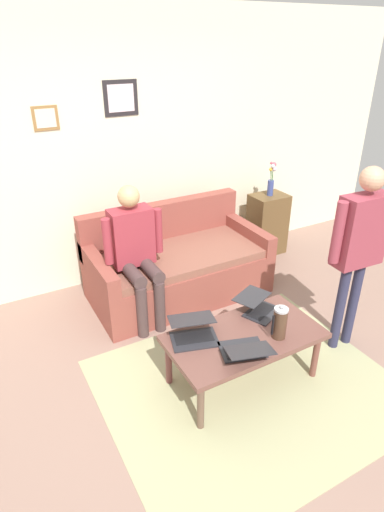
{
  "coord_description": "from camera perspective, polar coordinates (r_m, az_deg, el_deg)",
  "views": [
    {
      "loc": [
        1.42,
        1.85,
        2.38
      ],
      "look_at": [
        -0.05,
        -0.8,
        0.8
      ],
      "focal_mm": 29.5,
      "sensor_mm": 36.0,
      "label": 1
    }
  ],
  "objects": [
    {
      "name": "side_shelf",
      "position": [
        5.19,
        10.15,
        4.29
      ],
      "size": [
        0.42,
        0.32,
        0.73
      ],
      "color": "brown",
      "rests_on": "ground_plane"
    },
    {
      "name": "person_seated",
      "position": [
        3.73,
        -7.65,
        1.02
      ],
      "size": [
        0.55,
        0.51,
        1.28
      ],
      "color": "#483434",
      "rests_on": "ground_plane"
    },
    {
      "name": "back_wall",
      "position": [
        4.41,
        -9.69,
        13.69
      ],
      "size": [
        7.04,
        0.11,
        2.7
      ],
      "color": "beige",
      "rests_on": "ground_plane"
    },
    {
      "name": "laptop_center",
      "position": [
        3.41,
        9.03,
        -6.82
      ],
      "size": [
        0.39,
        0.41,
        0.12
      ],
      "color": "#28282D",
      "rests_on": "coffee_table"
    },
    {
      "name": "couch",
      "position": [
        4.3,
        -2.09,
        -1.34
      ],
      "size": [
        1.76,
        0.89,
        0.88
      ],
      "color": "brown",
      "rests_on": "ground_plane"
    },
    {
      "name": "person_standing",
      "position": [
        3.47,
        21.82,
        2.16
      ],
      "size": [
        0.56,
        0.2,
        1.58
      ],
      "color": "#2D2D49",
      "rests_on": "ground_plane"
    },
    {
      "name": "ground_plane",
      "position": [
        3.33,
        6.26,
        -18.28
      ],
      "size": [
        7.68,
        7.68,
        0.0
      ],
      "primitive_type": "plane",
      "color": "#927162"
    },
    {
      "name": "area_rug",
      "position": [
        3.4,
        7.72,
        -17.1
      ],
      "size": [
        2.15,
        1.82,
        0.01
      ],
      "primitive_type": "cube",
      "color": "tan",
      "rests_on": "ground_plane"
    },
    {
      "name": "flower_vase",
      "position": [
        5.0,
        10.72,
        10.09
      ],
      "size": [
        0.09,
        0.08,
        0.4
      ],
      "color": "#3B498B",
      "rests_on": "side_shelf"
    },
    {
      "name": "laptop_left",
      "position": [
        3.1,
        0.18,
        -10.28
      ],
      "size": [
        0.41,
        0.4,
        0.14
      ],
      "color": "#28282D",
      "rests_on": "coffee_table"
    },
    {
      "name": "coffee_table",
      "position": [
        3.21,
        7.09,
        -11.18
      ],
      "size": [
        1.15,
        0.61,
        0.43
      ],
      "color": "brown",
      "rests_on": "ground_plane"
    },
    {
      "name": "french_press",
      "position": [
        3.12,
        11.82,
        -8.85
      ],
      "size": [
        0.12,
        0.1,
        0.28
      ],
      "color": "#4C3323",
      "rests_on": "coffee_table"
    },
    {
      "name": "laptop_right",
      "position": [
        2.98,
        7.18,
        -12.52
      ],
      "size": [
        0.4,
        0.43,
        0.14
      ],
      "color": "#28282D",
      "rests_on": "coffee_table"
    }
  ]
}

